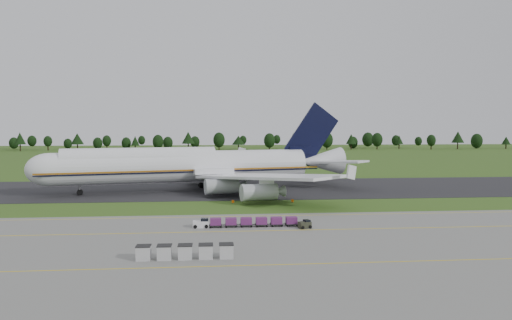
{
  "coord_description": "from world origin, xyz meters",
  "views": [
    {
      "loc": [
        -3.63,
        -94.41,
        15.66
      ],
      "look_at": [
        5.2,
        2.0,
        8.89
      ],
      "focal_mm": 35.0,
      "sensor_mm": 36.0,
      "label": 1
    }
  ],
  "objects": [
    {
      "name": "edge_markers",
      "position": [
        6.9,
        5.18,
        0.27
      ],
      "size": [
        12.64,
        0.3,
        0.6
      ],
      "color": "#FE6208",
      "rests_on": "ground"
    },
    {
      "name": "tree_line",
      "position": [
        -6.71,
        221.08,
        6.35
      ],
      "size": [
        527.47,
        22.46,
        11.98
      ],
      "color": "black",
      "rests_on": "ground"
    },
    {
      "name": "uld_row",
      "position": [
        -6.64,
        -36.59,
        0.91
      ],
      "size": [
        11.31,
        1.71,
        1.69
      ],
      "color": "#ADADAD",
      "rests_on": "apron"
    },
    {
      "name": "apron",
      "position": [
        0.0,
        -34.0,
        0.03
      ],
      "size": [
        300.0,
        52.0,
        0.06
      ],
      "primitive_type": "cube",
      "color": "slate",
      "rests_on": "ground"
    },
    {
      "name": "aircraft",
      "position": [
        -8.46,
        24.48,
        6.14
      ],
      "size": [
        76.75,
        72.97,
        21.49
      ],
      "color": "white",
      "rests_on": "ground"
    },
    {
      "name": "ground",
      "position": [
        0.0,
        0.0,
        0.0
      ],
      "size": [
        600.0,
        600.0,
        0.0
      ],
      "primitive_type": "plane",
      "color": "#315118",
      "rests_on": "ground"
    },
    {
      "name": "apron_markings",
      "position": [
        0.0,
        -26.98,
        0.06
      ],
      "size": [
        300.0,
        30.2,
        0.01
      ],
      "color": "#D8B90C",
      "rests_on": "apron"
    },
    {
      "name": "taxiway",
      "position": [
        0.0,
        28.0,
        0.04
      ],
      "size": [
        300.0,
        40.0,
        0.08
      ],
      "primitive_type": "cube",
      "color": "black",
      "rests_on": "ground"
    },
    {
      "name": "utility_cart",
      "position": [
        10.54,
        -20.74,
        0.55
      ],
      "size": [
        2.09,
        1.62,
        1.01
      ],
      "color": "#2A2C1F",
      "rests_on": "apron"
    },
    {
      "name": "baggage_train",
      "position": [
        1.49,
        -18.81,
        0.83
      ],
      "size": [
        16.14,
        1.46,
        1.41
      ],
      "color": "silver",
      "rests_on": "apron"
    }
  ]
}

